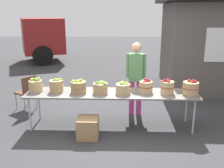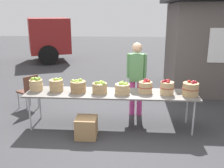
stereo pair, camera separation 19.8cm
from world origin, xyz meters
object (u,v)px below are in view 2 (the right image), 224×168
(apple_basket_green_4, at_px, (122,88))
(vendor_adult, at_px, (136,73))
(folding_chair, at_px, (29,89))
(market_table, at_px, (111,94))
(apple_basket_green_1, at_px, (56,85))
(apple_basket_red_2, at_px, (191,89))
(apple_basket_red_1, at_px, (167,87))
(apple_basket_green_3, at_px, (100,88))
(produce_crate, at_px, (86,127))
(apple_basket_green_0, at_px, (36,84))
(apple_basket_green_2, at_px, (78,86))
(apple_basket_red_0, at_px, (145,87))

(apple_basket_green_4, relative_size, vendor_adult, 0.18)
(apple_basket_green_4, relative_size, folding_chair, 0.37)
(market_table, distance_m, vendor_adult, 0.91)
(apple_basket_green_1, xyz_separation_m, apple_basket_red_2, (2.73, -0.10, 0.00))
(apple_basket_green_1, distance_m, apple_basket_red_1, 2.27)
(apple_basket_red_2, height_order, folding_chair, apple_basket_red_2)
(apple_basket_green_3, xyz_separation_m, apple_basket_red_2, (1.81, -0.03, 0.02))
(apple_basket_green_3, distance_m, produce_crate, 0.85)
(market_table, distance_m, folding_chair, 2.29)
(apple_basket_green_0, bearing_deg, apple_basket_green_1, -1.29)
(apple_basket_red_1, bearing_deg, market_table, 178.77)
(vendor_adult, relative_size, produce_crate, 4.23)
(market_table, xyz_separation_m, apple_basket_green_4, (0.24, -0.05, 0.15))
(apple_basket_red_1, bearing_deg, apple_basket_green_4, -178.41)
(apple_basket_green_2, bearing_deg, apple_basket_red_0, 2.40)
(apple_basket_green_0, distance_m, apple_basket_red_0, 2.28)
(apple_basket_green_1, height_order, apple_basket_red_0, apple_basket_green_1)
(apple_basket_green_0, height_order, apple_basket_red_0, apple_basket_green_0)
(apple_basket_green_4, bearing_deg, folding_chair, 157.98)
(produce_crate, bearing_deg, apple_basket_green_4, 34.80)
(apple_basket_green_2, bearing_deg, apple_basket_red_1, -0.37)
(apple_basket_green_3, height_order, apple_basket_red_1, apple_basket_red_1)
(folding_chair, bearing_deg, produce_crate, 83.27)
(apple_basket_red_1, distance_m, produce_crate, 1.78)
(apple_basket_green_0, distance_m, vendor_adult, 2.21)
(vendor_adult, bearing_deg, apple_basket_green_0, 22.41)
(apple_basket_green_1, height_order, produce_crate, apple_basket_green_1)
(apple_basket_red_2, height_order, vendor_adult, vendor_adult)
(market_table, bearing_deg, apple_basket_red_0, 3.69)
(apple_basket_green_1, relative_size, apple_basket_green_3, 0.95)
(market_table, xyz_separation_m, apple_basket_green_1, (-1.15, 0.04, 0.17))
(apple_basket_green_2, distance_m, apple_basket_red_2, 2.27)
(apple_basket_green_4, bearing_deg, apple_basket_red_2, -0.64)
(apple_basket_green_0, xyz_separation_m, apple_basket_green_2, (0.90, -0.06, -0.01))
(apple_basket_green_3, xyz_separation_m, vendor_adult, (0.75, 0.73, 0.13))
(apple_basket_green_1, distance_m, produce_crate, 1.13)
(apple_basket_green_1, xyz_separation_m, vendor_adult, (1.68, 0.65, 0.11))
(apple_basket_red_2, relative_size, produce_crate, 0.82)
(folding_chair, distance_m, produce_crate, 2.20)
(apple_basket_green_1, height_order, vendor_adult, vendor_adult)
(apple_basket_green_1, relative_size, apple_basket_green_2, 0.90)
(vendor_adult, xyz_separation_m, folding_chair, (-2.63, 0.21, -0.49))
(folding_chair, bearing_deg, apple_basket_red_0, 106.79)
(apple_basket_green_0, bearing_deg, produce_crate, -26.31)
(apple_basket_red_1, bearing_deg, apple_basket_green_3, -179.39)
(apple_basket_green_4, bearing_deg, vendor_adult, 68.16)
(apple_basket_green_4, height_order, produce_crate, apple_basket_green_4)
(apple_basket_green_3, relative_size, vendor_adult, 0.19)
(apple_basket_red_2, bearing_deg, apple_basket_green_2, 178.69)
(market_table, height_order, apple_basket_green_2, apple_basket_green_2)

